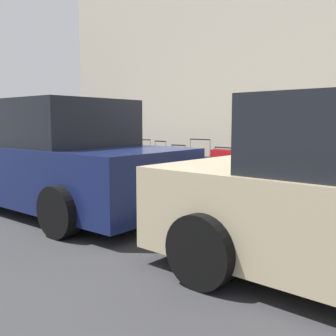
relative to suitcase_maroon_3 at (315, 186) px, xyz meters
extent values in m
plane|color=#333335|center=(2.28, 0.67, -0.45)|extent=(40.00, 40.00, 0.00)
cube|color=gray|center=(2.28, -1.83, -0.38)|extent=(18.00, 5.00, 0.14)
cube|color=maroon|center=(0.00, 0.00, 0.00)|extent=(0.47, 0.29, 0.61)
cube|color=black|center=(0.00, 0.00, 0.00)|extent=(0.46, 0.08, 0.62)
cylinder|color=gray|center=(-0.19, -0.02, 0.42)|extent=(0.02, 0.02, 0.25)
cylinder|color=gray|center=(0.19, 0.02, 0.42)|extent=(0.02, 0.02, 0.25)
cylinder|color=black|center=(0.00, 0.00, 0.55)|extent=(0.39, 0.06, 0.02)
cylinder|color=black|center=(-0.20, -0.02, -0.28)|extent=(0.05, 0.02, 0.04)
cylinder|color=black|center=(0.20, 0.02, -0.28)|extent=(0.05, 0.02, 0.04)
cube|color=#59601E|center=(0.53, 0.00, -0.01)|extent=(0.44, 0.20, 0.60)
cube|color=black|center=(0.53, 0.00, -0.01)|extent=(0.44, 0.04, 0.61)
cylinder|color=gray|center=(0.35, 0.01, 0.42)|extent=(0.02, 0.02, 0.26)
cylinder|color=gray|center=(0.72, 0.00, 0.42)|extent=(0.02, 0.02, 0.26)
cylinder|color=black|center=(0.53, 0.00, 0.55)|extent=(0.38, 0.03, 0.02)
cylinder|color=black|center=(0.34, 0.01, -0.28)|extent=(0.04, 0.02, 0.04)
cylinder|color=black|center=(0.73, 0.00, -0.28)|extent=(0.04, 0.02, 0.04)
cube|color=black|center=(1.07, -0.08, -0.02)|extent=(0.46, 0.29, 0.57)
cube|color=black|center=(1.07, -0.08, -0.02)|extent=(0.45, 0.08, 0.58)
cylinder|color=gray|center=(0.88, -0.10, 0.42)|extent=(0.02, 0.02, 0.31)
cylinder|color=gray|center=(1.26, -0.07, 0.42)|extent=(0.02, 0.02, 0.31)
cylinder|color=black|center=(1.07, -0.08, 0.58)|extent=(0.38, 0.06, 0.02)
cylinder|color=black|center=(0.87, -0.10, -0.28)|extent=(0.05, 0.02, 0.04)
cylinder|color=black|center=(1.26, -0.06, -0.28)|extent=(0.05, 0.02, 0.04)
cube|color=red|center=(1.59, 0.01, 0.08)|extent=(0.43, 0.20, 0.77)
cube|color=black|center=(1.59, 0.01, 0.08)|extent=(0.43, 0.04, 0.78)
cylinder|color=gray|center=(1.41, 0.00, 0.48)|extent=(0.02, 0.02, 0.04)
cylinder|color=gray|center=(1.78, 0.01, 0.48)|extent=(0.02, 0.02, 0.04)
cylinder|color=black|center=(1.59, 0.01, 0.50)|extent=(0.36, 0.03, 0.02)
cylinder|color=black|center=(1.41, 0.00, -0.28)|extent=(0.04, 0.02, 0.04)
cylinder|color=black|center=(1.78, 0.01, -0.28)|extent=(0.04, 0.02, 0.04)
cube|color=navy|center=(2.14, -0.04, 0.00)|extent=(0.50, 0.24, 0.61)
cube|color=black|center=(2.14, -0.04, 0.00)|extent=(0.49, 0.07, 0.63)
cylinder|color=gray|center=(1.93, -0.06, 0.47)|extent=(0.02, 0.02, 0.32)
cylinder|color=gray|center=(2.35, -0.03, 0.47)|extent=(0.02, 0.02, 0.32)
cylinder|color=black|center=(2.14, -0.04, 0.63)|extent=(0.42, 0.06, 0.02)
cylinder|color=black|center=(1.93, -0.06, -0.28)|extent=(0.05, 0.02, 0.04)
cylinder|color=black|center=(2.36, -0.03, -0.28)|extent=(0.05, 0.02, 0.04)
cube|color=#9EA0A8|center=(2.68, -0.08, 0.07)|extent=(0.41, 0.22, 0.76)
cube|color=black|center=(2.68, -0.08, 0.07)|extent=(0.41, 0.05, 0.78)
cylinder|color=gray|center=(2.51, -0.07, 0.48)|extent=(0.02, 0.02, 0.04)
cylinder|color=gray|center=(2.85, -0.08, 0.48)|extent=(0.02, 0.02, 0.04)
cylinder|color=black|center=(2.68, -0.08, 0.50)|extent=(0.34, 0.03, 0.02)
cylinder|color=black|center=(2.50, -0.07, -0.28)|extent=(0.04, 0.02, 0.04)
cylinder|color=black|center=(2.86, -0.08, -0.28)|extent=(0.04, 0.02, 0.04)
cube|color=#0F606B|center=(3.15, -0.08, 0.01)|extent=(0.35, 0.18, 0.64)
cube|color=black|center=(3.15, -0.08, 0.01)|extent=(0.36, 0.03, 0.65)
cylinder|color=gray|center=(3.01, -0.08, 0.44)|extent=(0.02, 0.02, 0.22)
cylinder|color=gray|center=(3.29, -0.08, 0.44)|extent=(0.02, 0.02, 0.22)
cylinder|color=black|center=(3.15, -0.08, 0.56)|extent=(0.29, 0.02, 0.02)
cylinder|color=black|center=(3.00, -0.08, -0.28)|extent=(0.04, 0.02, 0.04)
cylinder|color=black|center=(3.30, -0.08, -0.28)|extent=(0.04, 0.02, 0.04)
cube|color=maroon|center=(3.63, -0.09, 0.03)|extent=(0.44, 0.25, 0.67)
cube|color=black|center=(3.63, -0.09, 0.03)|extent=(0.44, 0.06, 0.68)
cylinder|color=gray|center=(3.45, -0.10, 0.47)|extent=(0.02, 0.02, 0.21)
cylinder|color=gray|center=(3.82, -0.08, 0.47)|extent=(0.02, 0.02, 0.21)
cylinder|color=black|center=(3.63, -0.09, 0.57)|extent=(0.37, 0.04, 0.02)
cylinder|color=black|center=(3.44, -0.10, -0.28)|extent=(0.05, 0.02, 0.04)
cylinder|color=black|center=(3.82, -0.08, -0.28)|extent=(0.05, 0.02, 0.04)
cube|color=#59601E|center=(4.18, 0.02, 0.06)|extent=(0.47, 0.27, 0.72)
cube|color=black|center=(4.18, 0.02, 0.06)|extent=(0.47, 0.07, 0.74)
cylinder|color=gray|center=(3.97, 0.01, 0.56)|extent=(0.02, 0.02, 0.28)
cylinder|color=gray|center=(4.38, 0.03, 0.56)|extent=(0.02, 0.02, 0.28)
cylinder|color=black|center=(4.18, 0.02, 0.70)|extent=(0.40, 0.04, 0.02)
cylinder|color=black|center=(3.97, 0.01, -0.28)|extent=(0.04, 0.02, 0.04)
cylinder|color=black|center=(4.38, 0.03, -0.28)|extent=(0.04, 0.02, 0.04)
cylinder|color=#99999E|center=(4.91, -0.04, 0.00)|extent=(0.20, 0.20, 0.61)
sphere|color=#99999E|center=(4.91, -0.04, 0.35)|extent=(0.21, 0.21, 0.21)
cylinder|color=#99999E|center=(5.06, -0.04, 0.03)|extent=(0.09, 0.10, 0.09)
cylinder|color=#99999E|center=(4.76, -0.04, 0.03)|extent=(0.09, 0.10, 0.09)
cylinder|color=brown|center=(5.69, 0.11, 0.09)|extent=(0.14, 0.14, 0.79)
cylinder|color=black|center=(-0.23, 3.14, -0.13)|extent=(0.64, 0.23, 0.64)
cylinder|color=black|center=(-0.24, 1.36, -0.13)|extent=(0.64, 0.23, 0.64)
cube|color=#141E4C|center=(3.37, 2.26, 0.15)|extent=(4.69, 1.94, 0.85)
cube|color=black|center=(3.37, 2.26, 0.93)|extent=(2.46, 1.73, 0.69)
cylinder|color=black|center=(4.83, 1.41, -0.13)|extent=(0.65, 0.24, 0.64)
cylinder|color=black|center=(1.90, 3.11, -0.13)|extent=(0.65, 0.24, 0.64)
cylinder|color=black|center=(1.96, 1.31, -0.13)|extent=(0.65, 0.24, 0.64)
camera|label=1|loc=(-2.07, 5.70, 0.95)|focal=41.52mm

